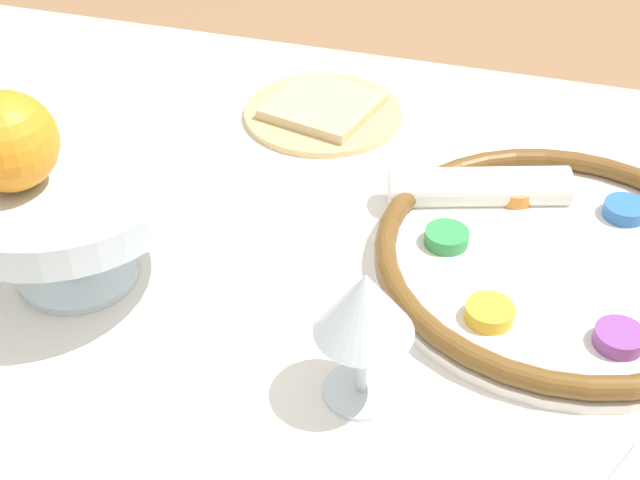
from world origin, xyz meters
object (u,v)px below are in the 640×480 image
fruit_stand (61,192)px  bread_plate (323,110)px  seder_plate (562,259)px  orange_fruit (7,142)px  napkin_roll (479,188)px  wine_glass (364,308)px

fruit_stand → bread_plate: fruit_stand is taller
seder_plate → bread_plate: bearing=-35.9°
seder_plate → orange_fruit: bearing=19.8°
napkin_roll → orange_fruit: bearing=34.5°
wine_glass → napkin_roll: bearing=-100.2°
wine_glass → napkin_roll: wine_glass is taller
wine_glass → napkin_roll: (-0.05, -0.28, -0.07)m
seder_plate → fruit_stand: bearing=17.2°
napkin_roll → seder_plate: bearing=137.0°
seder_plate → napkin_roll: napkin_roll is taller
seder_plate → fruit_stand: size_ratio=1.54×
wine_glass → bread_plate: wine_glass is taller
orange_fruit → napkin_roll: bearing=-145.5°
napkin_roll → wine_glass: bearing=79.8°
wine_glass → bread_plate: (0.15, -0.40, -0.08)m
seder_plate → wine_glass: 0.25m
bread_plate → napkin_roll: (-0.20, 0.13, 0.01)m
fruit_stand → napkin_roll: 0.40m
fruit_stand → seder_plate: bearing=-162.8°
fruit_stand → napkin_roll: (-0.33, -0.21, -0.07)m
orange_fruit → bread_plate: bearing=-112.7°
seder_plate → wine_glass: (0.14, 0.20, 0.08)m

